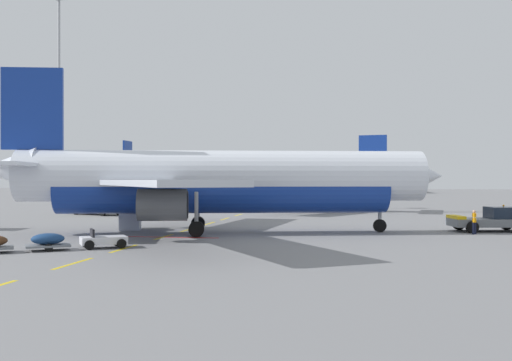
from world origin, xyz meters
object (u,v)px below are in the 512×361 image
airliner_foreground (216,181)px  baggage_train (48,241)px  airliner_mid_left (149,181)px  uld_cargo_container (130,220)px  ground_crew_worker (474,220)px  apron_light_mast_near (59,78)px  airliner_far_right (291,187)px  catering_truck (99,200)px  pushback_tug (493,220)px

airliner_foreground → baggage_train: bearing=-119.4°
airliner_mid_left → uld_cargo_container: (26.21, -76.27, -2.92)m
ground_crew_worker → apron_light_mast_near: size_ratio=0.06×
baggage_train → airliner_foreground: bearing=60.6°
airliner_far_right → baggage_train: 46.35m
catering_truck → pushback_tug: bearing=-20.8°
apron_light_mast_near → airliner_mid_left: bearing=93.2°
ground_crew_worker → apron_light_mast_near: (-50.13, 32.28, 17.32)m
catering_truck → ground_crew_worker: bearing=-25.5°
airliner_foreground → airliner_far_right: airliner_foreground is taller
catering_truck → baggage_train: size_ratio=0.92×
ground_crew_worker → uld_cargo_container: size_ratio=0.92×
airliner_far_right → catering_truck: size_ratio=3.70×
airliner_far_right → apron_light_mast_near: (-33.13, 1.30, 15.26)m
pushback_tug → airliner_mid_left: bearing=126.8°
airliner_foreground → airliner_mid_left: airliner_foreground is taller
pushback_tug → baggage_train: 32.60m
airliner_mid_left → apron_light_mast_near: size_ratio=1.08×
uld_cargo_container → airliner_foreground: bearing=-12.7°
airliner_foreground → ground_crew_worker: (18.86, 2.38, -2.92)m
baggage_train → uld_cargo_container: size_ratio=4.10×
uld_cargo_container → pushback_tug: bearing=7.2°
catering_truck → baggage_train: catering_truck is taller
ground_crew_worker → airliner_mid_left: bearing=124.8°
baggage_train → ground_crew_worker: ground_crew_worker is taller
catering_truck → airliner_far_right: bearing=32.6°
catering_truck → apron_light_mast_near: (-12.61, 14.42, 16.71)m
airliner_foreground → airliner_mid_left: (-33.67, 77.94, -0.23)m
catering_truck → ground_crew_worker: (37.52, -17.86, -0.62)m
baggage_train → ground_crew_worker: (25.69, 14.48, 0.50)m
airliner_far_right → uld_cargo_container: airliner_far_right is taller
airliner_mid_left → catering_truck: (15.01, -57.71, -2.07)m
apron_light_mast_near → catering_truck: bearing=-48.8°
airliner_foreground → uld_cargo_container: airliner_foreground is taller
ground_crew_worker → uld_cargo_container: bearing=-178.5°
airliner_far_right → apron_light_mast_near: size_ratio=0.90×
catering_truck → airliner_foreground: bearing=-47.3°
pushback_tug → airliner_mid_left: (-54.43, 72.70, 2.82)m
apron_light_mast_near → airliner_far_right: bearing=-2.2°
apron_light_mast_near → baggage_train: bearing=-62.4°
airliner_mid_left → uld_cargo_container: size_ratio=16.75×
uld_cargo_container → apron_light_mast_near: bearing=125.8°
catering_truck → uld_cargo_container: bearing=-58.9°
airliner_foreground → airliner_mid_left: 84.91m
airliner_far_right → catering_truck: airliner_far_right is taller
pushback_tug → uld_cargo_container: bearing=-172.8°
airliner_mid_left → ground_crew_worker: size_ratio=18.27×
baggage_train → airliner_mid_left: bearing=106.6°
airliner_mid_left → baggage_train: bearing=-73.4°
catering_truck → ground_crew_worker: catering_truck is taller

